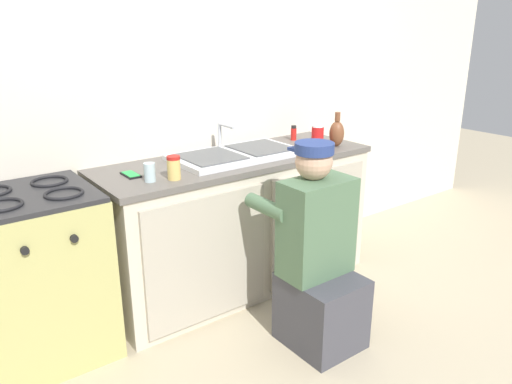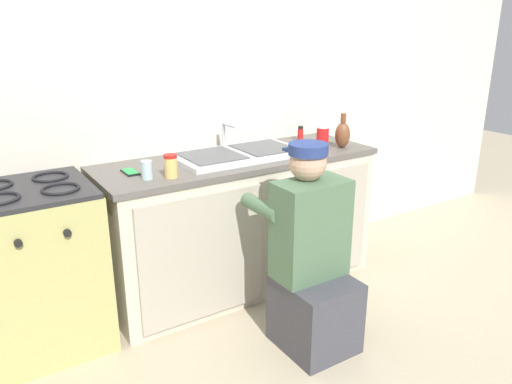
% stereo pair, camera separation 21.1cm
% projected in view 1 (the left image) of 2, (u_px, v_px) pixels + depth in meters
% --- Properties ---
extents(ground_plane, '(12.00, 12.00, 0.00)m').
position_uv_depth(ground_plane, '(265.00, 301.00, 3.15)').
color(ground_plane, tan).
extents(back_wall, '(6.00, 0.10, 2.50)m').
position_uv_depth(back_wall, '(205.00, 91.00, 3.25)').
color(back_wall, beige).
rests_on(back_wall, ground_plane).
extents(counter_cabinet, '(1.74, 0.62, 0.84)m').
position_uv_depth(counter_cabinet, '(238.00, 225.00, 3.24)').
color(counter_cabinet, beige).
rests_on(counter_cabinet, ground_plane).
extents(countertop, '(1.78, 0.62, 0.04)m').
position_uv_depth(countertop, '(237.00, 160.00, 3.11)').
color(countertop, '#5B5651').
rests_on(countertop, counter_cabinet).
extents(sink_double_basin, '(0.80, 0.44, 0.19)m').
position_uv_depth(sink_double_basin, '(236.00, 154.00, 3.10)').
color(sink_double_basin, silver).
rests_on(sink_double_basin, countertop).
extents(stove_range, '(0.61, 0.62, 0.90)m').
position_uv_depth(stove_range, '(40.00, 275.00, 2.54)').
color(stove_range, tan).
rests_on(stove_range, ground_plane).
extents(plumber_person, '(0.42, 0.61, 1.10)m').
position_uv_depth(plumber_person, '(318.00, 264.00, 2.64)').
color(plumber_person, '#3F3F47').
rests_on(plumber_person, ground_plane).
extents(soda_cup_red, '(0.08, 0.08, 0.15)m').
position_uv_depth(soda_cup_red, '(317.00, 136.00, 3.31)').
color(soda_cup_red, red).
rests_on(soda_cup_red, countertop).
extents(water_glass, '(0.06, 0.06, 0.10)m').
position_uv_depth(water_glass, '(150.00, 172.00, 2.61)').
color(water_glass, '#ADC6CC').
rests_on(water_glass, countertop).
extents(vase_decorative, '(0.10, 0.10, 0.23)m').
position_uv_depth(vase_decorative, '(337.00, 133.00, 3.35)').
color(vase_decorative, brown).
rests_on(vase_decorative, countertop).
extents(cell_phone, '(0.07, 0.14, 0.01)m').
position_uv_depth(cell_phone, '(131.00, 175.00, 2.72)').
color(cell_phone, black).
rests_on(cell_phone, countertop).
extents(condiment_jar, '(0.07, 0.07, 0.13)m').
position_uv_depth(condiment_jar, '(174.00, 168.00, 2.64)').
color(condiment_jar, '#DBB760').
rests_on(condiment_jar, countertop).
extents(spice_bottle_red, '(0.04, 0.04, 0.10)m').
position_uv_depth(spice_bottle_red, '(294.00, 133.00, 3.54)').
color(spice_bottle_red, red).
rests_on(spice_bottle_red, countertop).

